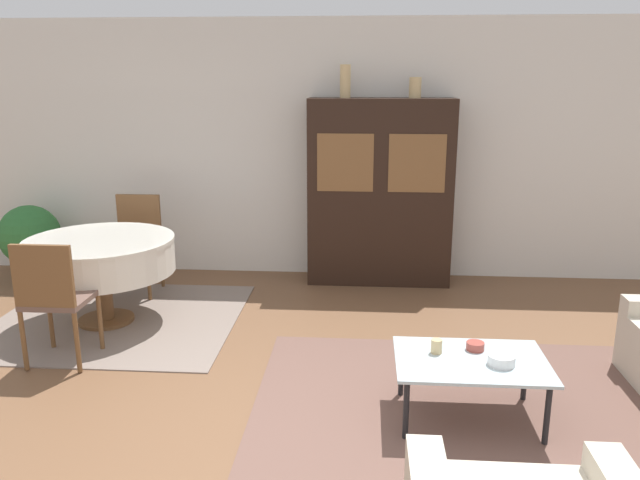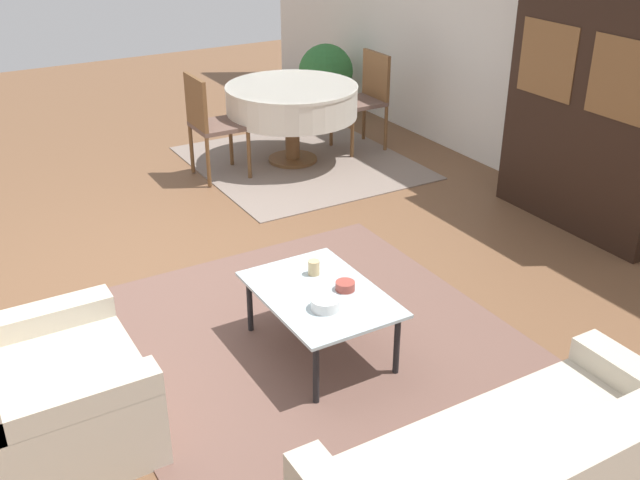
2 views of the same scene
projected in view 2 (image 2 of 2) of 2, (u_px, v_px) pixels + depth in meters
name	position (u px, v px, depth m)	size (l,w,h in m)	color
ground_plane	(157.00, 290.00, 5.16)	(14.00, 14.00, 0.00)	brown
wall_back	(562.00, 38.00, 6.19)	(10.00, 0.06, 2.70)	silver
area_rug	(318.00, 350.00, 4.51)	(2.75, 2.38, 0.01)	brown
dining_rug	(301.00, 162.00, 7.37)	(2.13, 1.95, 0.01)	gray
armchair	(38.00, 396.00, 3.66)	(0.94, 0.89, 0.80)	beige
coffee_table	(320.00, 298.00, 4.34)	(0.94, 0.65, 0.40)	black
display_cabinet	(596.00, 109.00, 5.73)	(1.47, 0.44, 1.90)	black
dining_table	(292.00, 101.00, 7.14)	(1.26, 1.26, 0.75)	brown
dining_chair_near	(209.00, 120.00, 6.78)	(0.44, 0.44, 0.96)	brown
dining_chair_far	(366.00, 94.00, 7.55)	(0.44, 0.44, 0.96)	brown
cup	(314.00, 268.00, 4.50)	(0.07, 0.07, 0.09)	tan
bowl	(325.00, 304.00, 4.15)	(0.16, 0.16, 0.06)	white
bowl_small	(345.00, 286.00, 4.34)	(0.11, 0.11, 0.05)	#9E4238
potted_plant	(326.00, 74.00, 8.69)	(0.63, 0.63, 0.80)	#4C4C51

